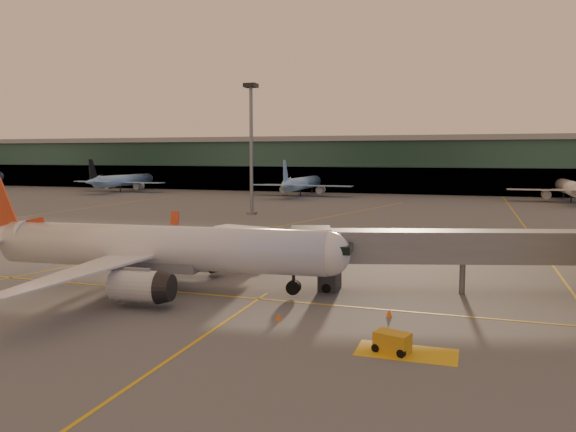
% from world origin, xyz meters
% --- Properties ---
extents(ground, '(600.00, 600.00, 0.00)m').
position_xyz_m(ground, '(0.00, 0.00, 0.00)').
color(ground, '#4C4F54').
rests_on(ground, ground).
extents(taxi_markings, '(100.12, 173.00, 0.01)m').
position_xyz_m(taxi_markings, '(-7.32, 44.49, 0.01)').
color(taxi_markings, gold).
rests_on(taxi_markings, ground).
extents(terminal, '(400.00, 20.00, 17.60)m').
position_xyz_m(terminal, '(0.00, 141.79, 8.76)').
color(terminal, '#19382D').
rests_on(terminal, ground).
extents(mast_west_near, '(2.40, 2.40, 25.60)m').
position_xyz_m(mast_west_near, '(-20.00, 66.00, 14.86)').
color(mast_west_near, slate).
rests_on(mast_west_near, ground).
extents(distant_aircraft_row, '(225.00, 34.00, 13.00)m').
position_xyz_m(distant_aircraft_row, '(-53.75, 118.00, 0.00)').
color(distant_aircraft_row, '#87B6E1').
rests_on(distant_aircraft_row, ground).
extents(main_airplane, '(36.64, 33.08, 11.05)m').
position_xyz_m(main_airplane, '(-5.54, 5.23, 3.59)').
color(main_airplane, silver).
rests_on(main_airplane, ground).
extents(jet_bridge, '(30.00, 11.33, 5.59)m').
position_xyz_m(jet_bridge, '(22.28, 12.67, 3.85)').
color(jet_bridge, slate).
rests_on(jet_bridge, ground).
extents(catering_truck, '(6.02, 3.71, 4.36)m').
position_xyz_m(catering_truck, '(-1.23, 16.31, 2.48)').
color(catering_truck, '#AF2E19').
rests_on(catering_truck, ground).
extents(gpu_cart, '(2.39, 1.85, 1.23)m').
position_xyz_m(gpu_cart, '(17.16, -4.24, 0.60)').
color(gpu_cart, '#C28A18').
rests_on(gpu_cart, ground).
extents(cone_nose, '(0.46, 0.46, 0.58)m').
position_xyz_m(cone_nose, '(15.94, 3.24, 0.28)').
color(cone_nose, '#FD610D').
rests_on(cone_nose, ground).
extents(cone_wing_left, '(0.46, 0.46, 0.59)m').
position_xyz_m(cone_wing_left, '(-6.29, 24.11, 0.28)').
color(cone_wing_left, '#FD610D').
rests_on(cone_wing_left, ground).
extents(cone_fwd, '(0.39, 0.39, 0.50)m').
position_xyz_m(cone_fwd, '(8.49, -0.12, 0.24)').
color(cone_fwd, '#FD610D').
rests_on(cone_fwd, ground).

